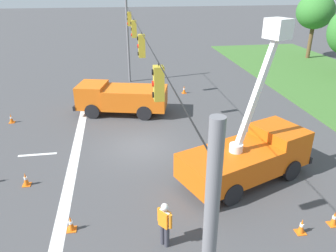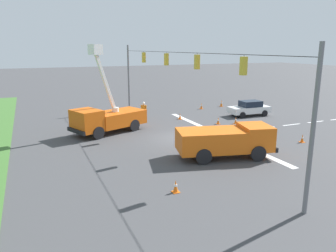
% 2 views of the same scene
% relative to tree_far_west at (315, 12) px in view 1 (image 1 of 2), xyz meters
% --- Properties ---
extents(ground_plane, '(200.00, 200.00, 0.00)m').
position_rel_tree_far_west_xyz_m(ground_plane, '(19.23, -21.23, -5.28)').
color(ground_plane, '#424244').
extents(lane_markings, '(17.60, 15.25, 0.01)m').
position_rel_tree_far_west_xyz_m(lane_markings, '(19.23, -26.34, -5.27)').
color(lane_markings, silver).
rests_on(lane_markings, ground).
extents(signal_gantry, '(26.20, 0.33, 7.20)m').
position_rel_tree_far_west_xyz_m(signal_gantry, '(19.13, -21.23, -0.69)').
color(signal_gantry, slate).
rests_on(signal_gantry, ground).
extents(tree_far_west, '(4.24, 4.09, 7.25)m').
position_rel_tree_far_west_xyz_m(tree_far_west, '(0.00, 0.00, 0.00)').
color(tree_far_west, brown).
rests_on(tree_far_west, ground).
extents(utility_truck_bucket_lift, '(4.66, 6.79, 7.20)m').
position_rel_tree_far_west_xyz_m(utility_truck_bucket_lift, '(23.11, -16.56, -3.94)').
color(utility_truck_bucket_lift, '#D6560F').
rests_on(utility_truck_bucket_lift, ground).
extents(utility_truck_support_near, '(3.81, 6.58, 2.06)m').
position_rel_tree_far_west_xyz_m(utility_truck_support_near, '(13.90, -22.18, -4.11)').
color(utility_truck_support_near, orange).
rests_on(utility_truck_support_near, ground).
extents(road_worker, '(0.53, 0.45, 1.77)m').
position_rel_tree_far_west_xyz_m(road_worker, '(26.74, -21.05, -4.28)').
color(road_worker, '#383842').
rests_on(road_worker, ground).
extents(traffic_cone_mid_right, '(0.36, 0.36, 0.63)m').
position_rel_tree_far_west_xyz_m(traffic_cone_mid_right, '(25.47, -24.41, -4.97)').
color(traffic_cone_mid_right, orange).
rests_on(traffic_cone_mid_right, ground).
extents(traffic_cone_near_bucket, '(0.36, 0.36, 0.63)m').
position_rel_tree_far_west_xyz_m(traffic_cone_near_bucket, '(26.95, -15.98, -4.97)').
color(traffic_cone_near_bucket, orange).
rests_on(traffic_cone_near_bucket, ground).
extents(traffic_cone_lane_edge_a, '(0.36, 0.36, 0.65)m').
position_rel_tree_far_west_xyz_m(traffic_cone_lane_edge_a, '(22.13, -26.75, -4.96)').
color(traffic_cone_lane_edge_a, orange).
rests_on(traffic_cone_lane_edge_a, ground).
extents(traffic_cone_lane_edge_b, '(0.36, 0.36, 0.64)m').
position_rel_tree_far_west_xyz_m(traffic_cone_lane_edge_b, '(10.32, -16.99, -4.97)').
color(traffic_cone_lane_edge_b, orange).
rests_on(traffic_cone_lane_edge_b, ground).
extents(traffic_cone_far_left, '(0.36, 0.36, 0.62)m').
position_rel_tree_far_west_xyz_m(traffic_cone_far_left, '(14.48, -29.38, -4.98)').
color(traffic_cone_far_left, orange).
rests_on(traffic_cone_far_left, ground).
extents(traffic_cone_far_right, '(0.36, 0.36, 0.62)m').
position_rel_tree_far_west_xyz_m(traffic_cone_far_right, '(26.74, -14.53, -4.98)').
color(traffic_cone_far_right, orange).
rests_on(traffic_cone_far_right, ground).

